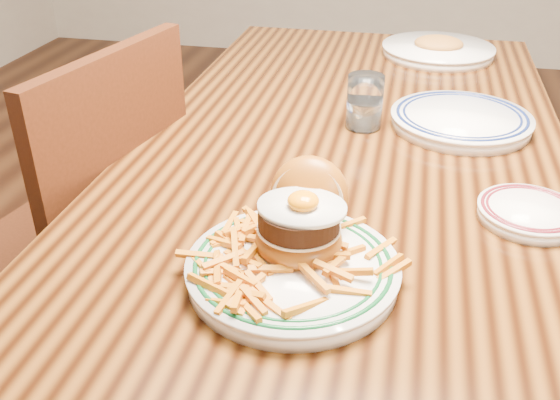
% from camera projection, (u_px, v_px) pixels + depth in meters
% --- Properties ---
extents(floor, '(6.00, 6.00, 0.00)m').
position_uv_depth(floor, '(335.00, 398.00, 1.64)').
color(floor, black).
rests_on(floor, ground).
extents(table, '(0.85, 1.60, 0.75)m').
position_uv_depth(table, '(349.00, 175.00, 1.31)').
color(table, black).
rests_on(table, floor).
extents(chair_left, '(0.52, 0.52, 0.95)m').
position_uv_depth(chair_left, '(86.00, 243.00, 1.36)').
color(chair_left, '#3C1A0C').
rests_on(chair_left, floor).
extents(main_plate, '(0.29, 0.30, 0.14)m').
position_uv_depth(main_plate, '(296.00, 249.00, 0.85)').
color(main_plate, white).
rests_on(main_plate, table).
extents(side_plate, '(0.16, 0.16, 0.02)m').
position_uv_depth(side_plate, '(529.00, 212.00, 0.98)').
color(side_plate, white).
rests_on(side_plate, table).
extents(rear_plate, '(0.29, 0.29, 0.03)m').
position_uv_depth(rear_plate, '(461.00, 119.00, 1.30)').
color(rear_plate, white).
rests_on(rear_plate, table).
extents(water_glass, '(0.07, 0.07, 0.11)m').
position_uv_depth(water_glass, '(365.00, 105.00, 1.28)').
color(water_glass, white).
rests_on(water_glass, table).
extents(far_plate, '(0.31, 0.31, 0.06)m').
position_uv_depth(far_plate, '(438.00, 49.00, 1.73)').
color(far_plate, white).
rests_on(far_plate, table).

